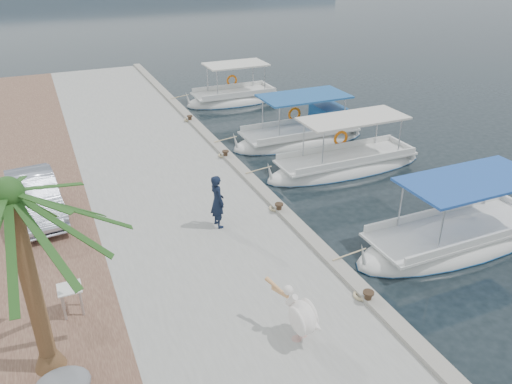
# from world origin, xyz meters

# --- Properties ---
(ground) EXTENTS (400.00, 400.00, 0.00)m
(ground) POSITION_xyz_m (0.00, 0.00, 0.00)
(ground) COLOR black
(ground) RESTS_ON ground
(concrete_quay) EXTENTS (6.00, 40.00, 0.50)m
(concrete_quay) POSITION_xyz_m (-3.00, 5.00, 0.25)
(concrete_quay) COLOR gray
(concrete_quay) RESTS_ON ground
(quay_curb) EXTENTS (0.44, 40.00, 0.12)m
(quay_curb) POSITION_xyz_m (-0.22, 5.00, 0.56)
(quay_curb) COLOR gray
(quay_curb) RESTS_ON concrete_quay
(cobblestone_strip) EXTENTS (4.00, 40.00, 0.50)m
(cobblestone_strip) POSITION_xyz_m (-8.00, 5.00, 0.25)
(cobblestone_strip) COLOR brown
(cobblestone_strip) RESTS_ON ground
(fishing_caique_b) EXTENTS (7.24, 2.36, 2.83)m
(fishing_caique_b) POSITION_xyz_m (4.21, -1.76, 0.12)
(fishing_caique_b) COLOR silver
(fishing_caique_b) RESTS_ON ground
(fishing_caique_c) EXTENTS (7.23, 2.07, 2.83)m
(fishing_caique_c) POSITION_xyz_m (4.20, 4.49, 0.12)
(fishing_caique_c) COLOR silver
(fishing_caique_c) RESTS_ON ground
(fishing_caique_d) EXTENTS (6.68, 2.40, 2.83)m
(fishing_caique_d) POSITION_xyz_m (4.04, 8.06, 0.19)
(fishing_caique_d) COLOR silver
(fishing_caique_d) RESTS_ON ground
(fishing_caique_e) EXTENTS (5.81, 2.31, 2.83)m
(fishing_caique_e) POSITION_xyz_m (3.50, 15.36, 0.13)
(fishing_caique_e) COLOR silver
(fishing_caique_e) RESTS_ON ground
(mooring_bollards) EXTENTS (0.28, 20.28, 0.33)m
(mooring_bollards) POSITION_xyz_m (-0.35, 1.50, 0.69)
(mooring_bollards) COLOR black
(mooring_bollards) RESTS_ON concrete_quay
(pelican) EXTENTS (0.88, 1.56, 1.22)m
(pelican) POSITION_xyz_m (-2.46, -3.90, 1.13)
(pelican) COLOR tan
(pelican) RESTS_ON concrete_quay
(fisherman) EXTENTS (0.48, 0.67, 1.72)m
(fisherman) POSITION_xyz_m (-2.47, 1.50, 1.36)
(fisherman) COLOR black
(fisherman) RESTS_ON concrete_quay
(date_palm) EXTENTS (4.60, 4.60, 5.01)m
(date_palm) POSITION_xyz_m (-7.67, -2.53, 4.57)
(date_palm) COLOR brown
(date_palm) RESTS_ON cobblestone_strip
(parked_car) EXTENTS (1.81, 4.19, 1.34)m
(parked_car) POSITION_xyz_m (-7.62, 4.50, 1.17)
(parked_car) COLOR #ADB4C6
(parked_car) RESTS_ON cobblestone_strip
(folding_table) EXTENTS (0.55, 0.55, 0.73)m
(folding_table) POSITION_xyz_m (-7.05, -0.95, 1.02)
(folding_table) COLOR silver
(folding_table) RESTS_ON cobblestone_strip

